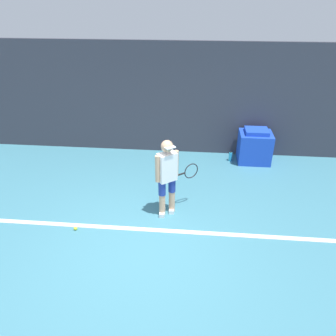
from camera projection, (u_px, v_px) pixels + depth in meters
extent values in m
plane|color=teal|center=(140.00, 248.00, 5.58)|extent=(24.00, 24.00, 0.00)
cube|color=#383842|center=(164.00, 99.00, 8.32)|extent=(24.00, 0.10, 2.84)
cube|color=white|center=(144.00, 229.00, 6.01)|extent=(21.60, 0.10, 0.01)
cylinder|color=tan|center=(162.00, 205.00, 6.31)|extent=(0.12, 0.12, 0.47)
cylinder|color=navy|center=(162.00, 188.00, 6.13)|extent=(0.14, 0.14, 0.29)
cube|color=white|center=(162.00, 213.00, 6.40)|extent=(0.10, 0.24, 0.08)
cylinder|color=tan|center=(172.00, 201.00, 6.41)|extent=(0.12, 0.12, 0.47)
cylinder|color=navy|center=(172.00, 185.00, 6.23)|extent=(0.14, 0.14, 0.29)
cube|color=white|center=(172.00, 209.00, 6.51)|extent=(0.10, 0.24, 0.08)
cube|color=white|center=(167.00, 167.00, 5.98)|extent=(0.39, 0.36, 0.55)
sphere|color=tan|center=(167.00, 146.00, 5.78)|extent=(0.22, 0.22, 0.22)
cube|color=white|center=(170.00, 147.00, 5.70)|extent=(0.22, 0.20, 0.02)
cylinder|color=tan|center=(158.00, 169.00, 5.88)|extent=(0.09, 0.09, 0.52)
cylinder|color=tan|center=(176.00, 164.00, 6.06)|extent=(0.09, 0.09, 0.52)
cylinder|color=black|center=(180.00, 174.00, 6.24)|extent=(0.18, 0.15, 0.03)
torus|color=black|center=(191.00, 171.00, 6.35)|extent=(0.27, 0.21, 0.32)
sphere|color=#D1E533|center=(76.00, 228.00, 5.99)|extent=(0.07, 0.07, 0.07)
cube|color=blue|center=(254.00, 147.00, 8.25)|extent=(0.80, 0.67, 0.77)
cube|color=blue|center=(257.00, 131.00, 8.04)|extent=(0.56, 0.47, 0.10)
cylinder|color=#33ADD6|center=(230.00, 157.00, 8.38)|extent=(0.08, 0.08, 0.23)
cylinder|color=black|center=(231.00, 152.00, 8.32)|extent=(0.05, 0.05, 0.02)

